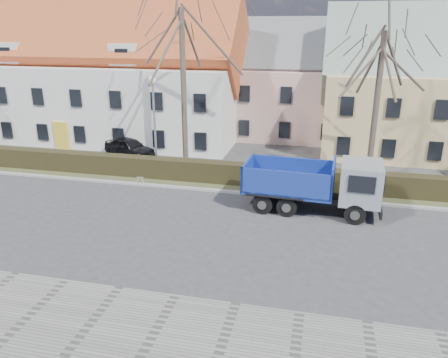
% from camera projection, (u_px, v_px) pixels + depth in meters
% --- Properties ---
extents(ground, '(120.00, 120.00, 0.00)m').
position_uv_depth(ground, '(173.00, 222.00, 21.87)').
color(ground, '#373739').
extents(sidewalk_near, '(80.00, 5.00, 0.08)m').
position_uv_depth(sidewalk_near, '(85.00, 331.00, 14.04)').
color(sidewalk_near, gray).
rests_on(sidewalk_near, ground).
extents(curb_far, '(80.00, 0.30, 0.12)m').
position_uv_depth(curb_far, '(198.00, 189.00, 26.07)').
color(curb_far, gray).
rests_on(curb_far, ground).
extents(grass_strip, '(80.00, 3.00, 0.10)m').
position_uv_depth(grass_strip, '(205.00, 180.00, 27.55)').
color(grass_strip, '#3F4526').
rests_on(grass_strip, ground).
extents(hedge, '(60.00, 0.90, 1.30)m').
position_uv_depth(hedge, '(204.00, 172.00, 27.16)').
color(hedge, black).
rests_on(hedge, ground).
extents(building_white, '(26.80, 10.80, 9.50)m').
position_uv_depth(building_white, '(89.00, 81.00, 37.71)').
color(building_white, silver).
rests_on(building_white, ground).
extents(building_pink, '(10.80, 8.80, 8.00)m').
position_uv_depth(building_pink, '(290.00, 89.00, 38.06)').
color(building_pink, '#CC9C90').
rests_on(building_pink, ground).
extents(building_yellow, '(18.80, 10.80, 8.50)m').
position_uv_depth(building_yellow, '(448.00, 96.00, 32.70)').
color(building_yellow, tan).
rests_on(building_yellow, ground).
extents(tree_1, '(9.20, 9.20, 12.65)m').
position_uv_depth(tree_1, '(183.00, 74.00, 27.98)').
color(tree_1, '#483C32').
rests_on(tree_1, ground).
extents(tree_2, '(8.00, 8.00, 11.00)m').
position_uv_depth(tree_2, '(378.00, 93.00, 25.73)').
color(tree_2, '#483C32').
rests_on(tree_2, ground).
extents(dump_truck, '(7.50, 3.14, 2.94)m').
position_uv_depth(dump_truck, '(307.00, 184.00, 22.83)').
color(dump_truck, navy).
rests_on(dump_truck, ground).
extents(streetlight, '(0.50, 0.50, 6.41)m').
position_uv_depth(streetlight, '(155.00, 126.00, 27.97)').
color(streetlight, gray).
rests_on(streetlight, ground).
extents(cart_frame, '(0.63, 0.37, 0.57)m').
position_uv_depth(cart_frame, '(137.00, 180.00, 26.87)').
color(cart_frame, silver).
rests_on(cart_frame, ground).
extents(parked_car_a, '(4.55, 3.22, 1.44)m').
position_uv_depth(parked_car_a, '(130.00, 147.00, 32.43)').
color(parked_car_a, black).
rests_on(parked_car_a, ground).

